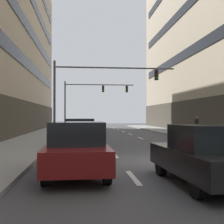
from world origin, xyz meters
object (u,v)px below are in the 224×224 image
car_driving_1 (205,155)px  pedestrian_1 (197,125)px  car_driving_2 (77,149)px  traffic_signal_0 (94,84)px  car_driving_0 (81,133)px  traffic_signal_1 (90,95)px

car_driving_1 → pedestrian_1: 14.98m
car_driving_1 → car_driving_2: (-3.37, 1.56, 0.03)m
car_driving_1 → traffic_signal_0: bearing=98.1°
car_driving_0 → pedestrian_1: pedestrian_1 is taller
traffic_signal_1 → pedestrian_1: (7.63, -16.22, -3.46)m
pedestrian_1 → car_driving_0: bearing=-156.0°
car_driving_1 → traffic_signal_1: (-2.21, 30.18, 3.78)m
car_driving_0 → traffic_signal_1: 20.47m
traffic_signal_0 → traffic_signal_1: traffic_signal_1 is taller
traffic_signal_0 → traffic_signal_1: 14.31m
car_driving_2 → traffic_signal_1: 28.89m
car_driving_1 → traffic_signal_1: 30.50m
traffic_signal_0 → car_driving_1: bearing=-81.9°
car_driving_1 → traffic_signal_1: bearing=94.2°
car_driving_1 → pedestrian_1: pedestrian_1 is taller
pedestrian_1 → car_driving_1: bearing=-111.2°
traffic_signal_0 → pedestrian_1: (7.70, -1.91, -3.27)m
traffic_signal_1 → pedestrian_1: size_ratio=5.44×
traffic_signal_1 → car_driving_0: bearing=-93.0°
car_driving_0 → car_driving_1: 10.60m
car_driving_2 → car_driving_1: bearing=-24.8°
car_driving_0 → car_driving_2: car_driving_0 is taller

